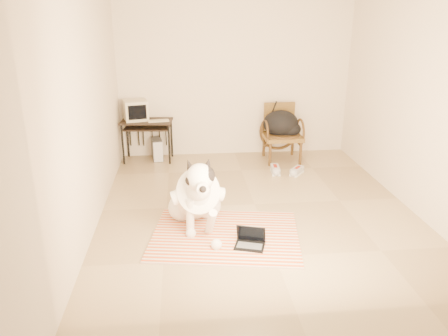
{
  "coord_description": "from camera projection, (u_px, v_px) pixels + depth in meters",
  "views": [
    {
      "loc": [
        -0.93,
        -5.26,
        2.46
      ],
      "look_at": [
        -0.46,
        -0.53,
        0.73
      ],
      "focal_mm": 35.0,
      "sensor_mm": 36.0,
      "label": 1
    }
  ],
  "objects": [
    {
      "name": "computer_desk",
      "position": [
        147.0,
        126.0,
        7.35
      ],
      "size": [
        0.89,
        0.55,
        0.7
      ],
      "color": "black",
      "rests_on": "floor"
    },
    {
      "name": "pc_tower",
      "position": [
        157.0,
        149.0,
        7.56
      ],
      "size": [
        0.22,
        0.41,
        0.36
      ],
      "color": "#515153",
      "rests_on": "floor"
    },
    {
      "name": "wall_left",
      "position": [
        92.0,
        108.0,
        5.2
      ],
      "size": [
        0.0,
        4.5,
        4.5
      ],
      "primitive_type": "plane",
      "rotation": [
        1.57,
        0.0,
        1.57
      ],
      "color": "beige",
      "rests_on": "floor"
    },
    {
      "name": "rug",
      "position": [
        225.0,
        235.0,
        5.02
      ],
      "size": [
        1.85,
        1.53,
        0.02
      ],
      "color": "red",
      "rests_on": "floor"
    },
    {
      "name": "rattan_chair",
      "position": [
        282.0,
        132.0,
        7.46
      ],
      "size": [
        0.64,
        0.62,
        0.95
      ],
      "color": "brown",
      "rests_on": "floor"
    },
    {
      "name": "desk_keyboard",
      "position": [
        158.0,
        121.0,
        7.25
      ],
      "size": [
        0.36,
        0.18,
        0.02
      ],
      "primitive_type": "cube",
      "rotation": [
        0.0,
        0.0,
        0.16
      ],
      "color": "beige",
      "rests_on": "computer_desk"
    },
    {
      "name": "dog",
      "position": [
        197.0,
        196.0,
        5.13
      ],
      "size": [
        0.65,
        1.34,
        0.98
      ],
      "color": "white",
      "rests_on": "rug"
    },
    {
      "name": "wall_front",
      "position": [
        307.0,
        166.0,
        3.28
      ],
      "size": [
        4.5,
        0.0,
        4.5
      ],
      "primitive_type": "plane",
      "rotation": [
        -1.57,
        0.0,
        0.0
      ],
      "color": "beige",
      "rests_on": "floor"
    },
    {
      "name": "wall_back",
      "position": [
        235.0,
        78.0,
        7.49
      ],
      "size": [
        4.5,
        0.0,
        4.5
      ],
      "primitive_type": "plane",
      "rotation": [
        1.57,
        0.0,
        0.0
      ],
      "color": "beige",
      "rests_on": "floor"
    },
    {
      "name": "wall_right",
      "position": [
        412.0,
        102.0,
        5.57
      ],
      "size": [
        0.0,
        4.5,
        4.5
      ],
      "primitive_type": "plane",
      "rotation": [
        1.57,
        0.0,
        -1.57
      ],
      "color": "beige",
      "rests_on": "floor"
    },
    {
      "name": "sneaker_right",
      "position": [
        297.0,
        171.0,
        6.91
      ],
      "size": [
        0.29,
        0.32,
        0.11
      ],
      "color": "white",
      "rests_on": "floor"
    },
    {
      "name": "sneaker_left",
      "position": [
        275.0,
        170.0,
        6.96
      ],
      "size": [
        0.15,
        0.33,
        0.11
      ],
      "color": "white",
      "rests_on": "floor"
    },
    {
      "name": "crt_monitor",
      "position": [
        136.0,
        110.0,
        7.29
      ],
      "size": [
        0.45,
        0.44,
        0.34
      ],
      "color": "beige",
      "rests_on": "computer_desk"
    },
    {
      "name": "backpack",
      "position": [
        282.0,
        124.0,
        7.34
      ],
      "size": [
        0.63,
        0.49,
        0.44
      ],
      "color": "black",
      "rests_on": "rattan_chair"
    },
    {
      "name": "floor",
      "position": [
        255.0,
        204.0,
        5.85
      ],
      "size": [
        4.5,
        4.5,
        0.0
      ],
      "primitive_type": "plane",
      "color": "tan",
      "rests_on": "ground"
    },
    {
      "name": "laptop",
      "position": [
        250.0,
        241.0,
        4.78
      ],
      "size": [
        0.37,
        0.32,
        0.22
      ],
      "color": "black",
      "rests_on": "rug"
    }
  ]
}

